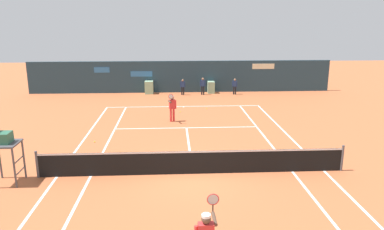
% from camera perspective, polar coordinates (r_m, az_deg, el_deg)
% --- Properties ---
extents(ground_plane, '(80.00, 80.00, 0.01)m').
position_cam_1_polar(ground_plane, '(15.34, 0.03, -8.18)').
color(ground_plane, '#BC6038').
extents(tennis_net, '(12.10, 0.10, 1.07)m').
position_cam_1_polar(tennis_net, '(14.62, 0.15, -7.21)').
color(tennis_net, '#4C4C51').
rests_on(tennis_net, ground_plane).
extents(sponsor_back_wall, '(25.00, 1.02, 2.61)m').
position_cam_1_polar(sponsor_back_wall, '(30.89, -1.72, 5.85)').
color(sponsor_back_wall, '#233D4C').
rests_on(sponsor_back_wall, ground_plane).
extents(umpire_chair, '(1.00, 1.00, 2.37)m').
position_cam_1_polar(umpire_chair, '(15.13, -27.05, -3.80)').
color(umpire_chair, '#47474C').
rests_on(umpire_chair, ground_plane).
extents(player_on_baseline, '(0.50, 0.76, 1.79)m').
position_cam_1_polar(player_on_baseline, '(21.92, -3.08, 1.37)').
color(player_on_baseline, red).
rests_on(player_on_baseline, ground_plane).
extents(ball_kid_right_post, '(0.43, 0.19, 1.30)m').
position_cam_1_polar(ball_kid_right_post, '(30.21, 6.60, 4.57)').
color(ball_kid_right_post, black).
rests_on(ball_kid_right_post, ground_plane).
extents(ball_kid_left_post, '(0.46, 0.20, 1.39)m').
position_cam_1_polar(ball_kid_left_post, '(29.87, 1.67, 4.65)').
color(ball_kid_left_post, black).
rests_on(ball_kid_left_post, ground_plane).
extents(ball_kid_centre_post, '(0.43, 0.18, 1.27)m').
position_cam_1_polar(ball_kid_centre_post, '(29.79, -1.44, 4.50)').
color(ball_kid_centre_post, black).
rests_on(ball_kid_centre_post, ground_plane).
extents(tennis_ball_by_sideline, '(0.07, 0.07, 0.07)m').
position_cam_1_polar(tennis_ball_by_sideline, '(25.24, 2.27, 1.02)').
color(tennis_ball_by_sideline, '#CCE033').
rests_on(tennis_ball_by_sideline, ground_plane).
extents(tennis_ball_mid_court, '(0.07, 0.07, 0.07)m').
position_cam_1_polar(tennis_ball_mid_court, '(24.31, -1.83, 0.50)').
color(tennis_ball_mid_court, '#CCE033').
rests_on(tennis_ball_mid_court, ground_plane).
extents(tennis_ball_near_service_line, '(0.07, 0.07, 0.07)m').
position_cam_1_polar(tennis_ball_near_service_line, '(19.03, -14.79, -4.01)').
color(tennis_ball_near_service_line, '#CCE033').
rests_on(tennis_ball_near_service_line, ground_plane).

